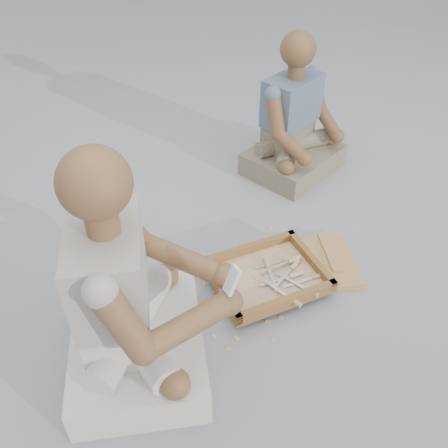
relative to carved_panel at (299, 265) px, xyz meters
name	(u,v)px	position (x,y,z in m)	size (l,w,h in m)	color
ground	(262,286)	(-0.22, -0.04, -0.02)	(60.00, 60.00, 0.00)	#9C9DA2
carved_panel	(299,265)	(0.00, 0.00, 0.00)	(0.54, 0.36, 0.04)	olive
tool_tray	(267,276)	(-0.20, -0.04, 0.04)	(0.51, 0.41, 0.06)	brown
chisel_0	(293,267)	(-0.07, -0.05, 0.05)	(0.20, 0.13, 0.02)	white
chisel_1	(291,261)	(-0.06, -0.01, 0.06)	(0.22, 0.04, 0.02)	white
chisel_2	(291,298)	(-0.17, -0.22, 0.06)	(0.10, 0.21, 0.02)	white
chisel_3	(292,276)	(-0.10, -0.09, 0.05)	(0.22, 0.02, 0.02)	white
chisel_4	(285,260)	(-0.07, 0.01, 0.05)	(0.22, 0.03, 0.02)	white
chisel_5	(307,290)	(-0.08, -0.20, 0.05)	(0.12, 0.20, 0.02)	white
chisel_6	(268,266)	(-0.17, 0.00, 0.06)	(0.07, 0.22, 0.02)	white
chisel_7	(315,277)	(0.00, -0.14, 0.05)	(0.22, 0.02, 0.02)	white
wood_chip_0	(210,254)	(-0.36, 0.26, -0.02)	(0.02, 0.01, 0.00)	tan
wood_chip_1	(184,262)	(-0.51, 0.25, -0.02)	(0.02, 0.01, 0.00)	tan
wood_chip_2	(281,317)	(-0.23, -0.25, -0.02)	(0.02, 0.01, 0.00)	tan
wood_chip_3	(214,336)	(-0.54, -0.23, -0.02)	(0.02, 0.01, 0.00)	tan
wood_chip_4	(273,340)	(-0.31, -0.34, -0.02)	(0.02, 0.01, 0.00)	tan
wood_chip_5	(229,349)	(-0.50, -0.31, -0.02)	(0.02, 0.01, 0.00)	tan
wood_chip_6	(236,338)	(-0.45, -0.27, -0.02)	(0.02, 0.01, 0.00)	tan
wood_chip_7	(279,305)	(-0.20, -0.18, -0.02)	(0.02, 0.01, 0.00)	tan
wood_chip_8	(230,292)	(-0.38, -0.02, -0.02)	(0.02, 0.01, 0.00)	tan
wood_chip_9	(270,228)	(0.00, 0.32, -0.02)	(0.02, 0.01, 0.00)	tan
wood_chip_10	(268,322)	(-0.29, -0.24, -0.02)	(0.02, 0.01, 0.00)	tan
wood_chip_11	(319,281)	(0.04, -0.12, -0.02)	(0.02, 0.01, 0.00)	tan
wood_chip_12	(256,269)	(-0.20, 0.07, -0.02)	(0.02, 0.01, 0.00)	tan
wood_chip_13	(234,302)	(-0.38, -0.08, -0.02)	(0.02, 0.01, 0.00)	tan
wood_chip_14	(204,284)	(-0.47, 0.07, -0.02)	(0.02, 0.01, 0.00)	tan
craftsman	(130,304)	(-0.86, -0.22, 0.32)	(0.73, 0.74, 0.99)	silver
companion	(294,128)	(0.38, 0.80, 0.26)	(0.67, 0.61, 0.84)	gray
mobile_phone	(232,280)	(-0.52, -0.37, 0.45)	(0.05, 0.05, 0.11)	silver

